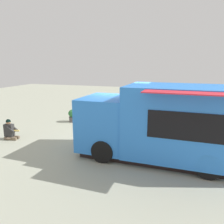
{
  "coord_description": "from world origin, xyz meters",
  "views": [
    {
      "loc": [
        -2.47,
        9.03,
        3.2
      ],
      "look_at": [
        0.5,
        -0.04,
        1.1
      ],
      "focal_mm": 36.19,
      "sensor_mm": 36.0,
      "label": 1
    }
  ],
  "objects_px": {
    "person_customer": "(10,132)",
    "planter_flowering_far": "(198,122)",
    "planter_flowering_near": "(73,115)",
    "food_truck": "(164,125)"
  },
  "relations": [
    {
      "from": "planter_flowering_near",
      "to": "food_truck",
      "type": "bearing_deg",
      "value": 146.52
    },
    {
      "from": "food_truck",
      "to": "planter_flowering_near",
      "type": "xyz_separation_m",
      "value": [
        5.2,
        -3.44,
        -0.83
      ]
    },
    {
      "from": "food_truck",
      "to": "planter_flowering_near",
      "type": "bearing_deg",
      "value": -33.48
    },
    {
      "from": "person_customer",
      "to": "planter_flowering_far",
      "type": "relative_size",
      "value": 1.13
    },
    {
      "from": "person_customer",
      "to": "planter_flowering_far",
      "type": "bearing_deg",
      "value": -153.73
    },
    {
      "from": "food_truck",
      "to": "person_customer",
      "type": "relative_size",
      "value": 6.31
    },
    {
      "from": "planter_flowering_far",
      "to": "planter_flowering_near",
      "type": "bearing_deg",
      "value": 3.13
    },
    {
      "from": "person_customer",
      "to": "planter_flowering_far",
      "type": "distance_m",
      "value": 8.53
    },
    {
      "from": "planter_flowering_near",
      "to": "planter_flowering_far",
      "type": "bearing_deg",
      "value": -176.87
    },
    {
      "from": "food_truck",
      "to": "person_customer",
      "type": "bearing_deg",
      "value": -0.19
    }
  ]
}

